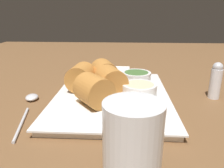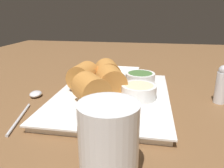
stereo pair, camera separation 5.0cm
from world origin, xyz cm
name	(u,v)px [view 1 (the left image)]	position (x,y,z in cm)	size (l,w,h in cm)	color
table_surface	(106,104)	(0.00, 0.00, 1.00)	(180.00, 140.00, 2.00)	brown
serving_plate	(112,97)	(0.35, 1.29, 2.76)	(32.02, 23.78, 1.50)	white
roll_front_left	(104,72)	(-6.64, -1.11, 6.40)	(7.77, 7.46, 5.79)	#B77533
roll_front_right	(93,90)	(5.64, -2.02, 6.40)	(8.38, 8.32, 5.79)	#B77533
roll_back_left	(110,80)	(-0.83, 0.81, 6.40)	(7.82, 7.64, 5.79)	#B77533
roll_back_right	(82,77)	(-2.69, -5.67, 6.40)	(7.37, 6.35, 5.79)	#B77533
dipping_bowl_near	(139,90)	(1.47, 6.98, 5.02)	(7.08, 7.08, 2.78)	white
dipping_bowl_far	(136,77)	(-7.53, 6.78, 5.02)	(7.08, 7.08, 2.78)	white
spoon	(30,102)	(3.08, -15.58, 2.52)	(18.48, 5.89, 1.19)	silver
napkin	(115,71)	(-22.97, 1.01, 2.30)	(10.75, 9.24, 0.60)	white
drinking_glass	(132,142)	(22.88, 4.81, 6.70)	(6.68, 6.68, 9.40)	silver
salt_shaker	(216,80)	(-2.59, 23.71, 6.08)	(2.41, 2.41, 8.09)	silver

